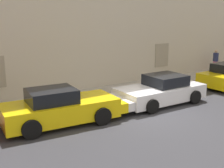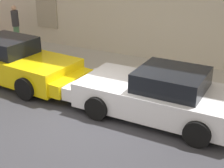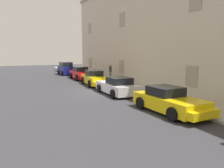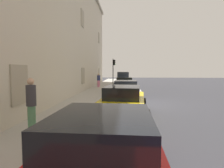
{
  "view_description": "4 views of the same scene",
  "coord_description": "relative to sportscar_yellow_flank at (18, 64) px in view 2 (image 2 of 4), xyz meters",
  "views": [
    {
      "loc": [
        -8.17,
        -9.28,
        4.3
      ],
      "look_at": [
        -0.2,
        2.67,
        0.86
      ],
      "focal_mm": 47.81,
      "sensor_mm": 36.0,
      "label": 1
    },
    {
      "loc": [
        4.16,
        -6.73,
        4.39
      ],
      "look_at": [
        0.06,
        1.1,
        0.61
      ],
      "focal_mm": 53.33,
      "sensor_mm": 36.0,
      "label": 2
    },
    {
      "loc": [
        16.81,
        -6.73,
        3.33
      ],
      "look_at": [
        -0.41,
        1.48,
        0.52
      ],
      "focal_mm": 35.3,
      "sensor_mm": 36.0,
      "label": 3
    },
    {
      "loc": [
        -12.03,
        1.03,
        2.17
      ],
      "look_at": [
        -1.22,
        1.83,
        1.34
      ],
      "focal_mm": 30.2,
      "sensor_mm": 36.0,
      "label": 4
    }
  ],
  "objects": [
    {
      "name": "sidewalk",
      "position": [
        3.51,
        2.39,
        -0.57
      ],
      "size": [
        60.0,
        3.03,
        0.14
      ],
      "primitive_type": "cube",
      "color": "#A8A399",
      "rests_on": "ground"
    },
    {
      "name": "pedestrian_admiring",
      "position": [
        -2.75,
        2.93,
        0.42
      ],
      "size": [
        0.42,
        0.42,
        1.76
      ],
      "color": "#4C7F59",
      "rests_on": "sidewalk"
    },
    {
      "name": "ground_plane",
      "position": [
        3.51,
        -1.13,
        -0.64
      ],
      "size": [
        80.0,
        80.0,
        0.0
      ],
      "primitive_type": "plane",
      "color": "#333338"
    },
    {
      "name": "sportscar_yellow_flank",
      "position": [
        0.0,
        0.0,
        0.0
      ],
      "size": [
        5.01,
        2.34,
        1.46
      ],
      "color": "yellow",
      "rests_on": "ground"
    },
    {
      "name": "sportscar_white_middle",
      "position": [
        4.87,
        -0.08,
        -0.04
      ],
      "size": [
        4.77,
        2.28,
        1.36
      ],
      "color": "white",
      "rests_on": "ground"
    }
  ]
}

